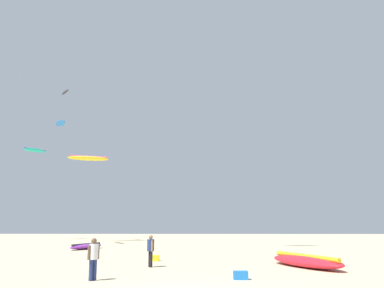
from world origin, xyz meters
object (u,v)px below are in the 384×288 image
kite_grounded_near (306,261)px  kite_aloft_0 (60,123)px  cooler_box (241,275)px  person_midground (151,248)px  kite_aloft_3 (88,158)px  gear_bag (154,258)px  kite_aloft_4 (35,150)px  kite_grounded_mid (86,246)px  kite_aloft_1 (65,92)px  person_foreground (93,256)px

kite_grounded_near → kite_aloft_0: bearing=136.4°
cooler_box → kite_grounded_near: bearing=50.3°
person_midground → kite_aloft_3: bearing=-94.0°
gear_bag → kite_aloft_3: size_ratio=0.12×
kite_aloft_3 → kite_aloft_4: kite_aloft_4 is taller
kite_grounded_near → kite_aloft_4: (-25.51, 28.42, 10.49)m
kite_aloft_0 → kite_grounded_mid: bearing=-49.1°
cooler_box → kite_aloft_0: kite_aloft_0 is taller
person_midground → kite_grounded_near: bearing=154.5°
kite_aloft_0 → kite_aloft_1: (-2.07, 6.85, 5.42)m
kite_aloft_1 → kite_aloft_3: size_ratio=0.45×
gear_bag → kite_aloft_4: 32.76m
cooler_box → kite_aloft_3: 32.54m
kite_aloft_0 → gear_bag: bearing=-53.5°
gear_bag → kite_aloft_3: bearing=115.2°
person_foreground → kite_aloft_1: size_ratio=0.76×
kite_grounded_mid → kite_aloft_0: kite_aloft_0 is taller
kite_grounded_mid → kite_aloft_1: size_ratio=1.93×
kite_grounded_mid → kite_aloft_0: 13.35m
cooler_box → kite_aloft_1: (-17.30, 29.18, 16.90)m
kite_aloft_4 → kite_grounded_mid: bearing=-54.5°
cooler_box → gear_bag: same height
kite_grounded_mid → cooler_box: kite_grounded_mid is taller
kite_aloft_3 → kite_aloft_4: size_ratio=1.52×
gear_bag → kite_grounded_mid: bearing=123.9°
kite_grounded_near → kite_grounded_mid: kite_grounded_near is taller
person_midground → kite_aloft_1: bearing=-88.4°
kite_aloft_3 → kite_grounded_near: bearing=-53.6°
kite_grounded_mid → gear_bag: kite_grounded_mid is taller
person_midground → kite_grounded_mid: person_midground is taller
kite_grounded_mid → person_midground: bearing=-62.5°
person_midground → kite_grounded_mid: size_ratio=0.38×
gear_bag → kite_aloft_1: (-13.14, 21.82, 16.90)m
kite_aloft_1 → kite_aloft_3: kite_aloft_1 is taller
kite_aloft_1 → kite_grounded_near: bearing=-49.9°
gear_bag → kite_aloft_1: kite_aloft_1 is taller
person_foreground → cooler_box: 5.71m
gear_bag → kite_aloft_1: bearing=121.1°
cooler_box → person_foreground: bearing=-175.9°
kite_grounded_near → cooler_box: size_ratio=9.48×
kite_grounded_mid → kite_aloft_4: (-11.20, 15.69, 10.57)m
kite_aloft_3 → kite_aloft_4: bearing=149.5°
kite_aloft_3 → kite_aloft_4: (-8.01, 4.71, 1.75)m
person_midground → gear_bag: size_ratio=2.76×
person_foreground → kite_aloft_3: bearing=-33.8°
kite_grounded_mid → kite_aloft_0: size_ratio=1.45×
cooler_box → kite_aloft_0: bearing=124.3°
kite_grounded_mid → person_foreground: bearing=-73.9°
kite_aloft_1 → kite_aloft_4: kite_aloft_1 is taller
cooler_box → person_midground: bearing=133.4°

